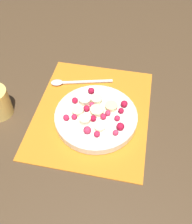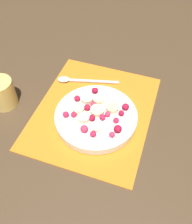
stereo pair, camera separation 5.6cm
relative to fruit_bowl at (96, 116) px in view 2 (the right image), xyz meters
name	(u,v)px [view 2 (the right image)]	position (x,y,z in m)	size (l,w,h in m)	color
ground_plane	(94,112)	(0.03, 0.02, -0.02)	(3.00, 3.00, 0.00)	#4C3823
placemat	(94,111)	(0.03, 0.02, -0.02)	(0.38, 0.32, 0.01)	orange
fruit_bowl	(96,116)	(0.00, 0.00, 0.00)	(0.22, 0.22, 0.05)	silver
spoon	(76,80)	(0.12, 0.11, -0.01)	(0.07, 0.19, 0.01)	silver
drinking_glass	(2,93)	(-0.02, 0.27, 0.02)	(0.07, 0.07, 0.08)	#F4CC66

